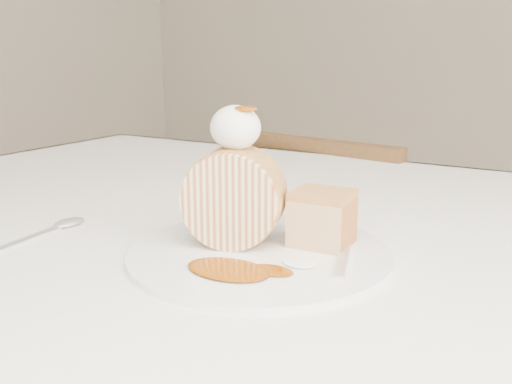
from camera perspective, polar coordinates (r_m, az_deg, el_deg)
The scene contains 10 objects.
table at distance 0.72m, azimuth 3.41°, elevation -9.76°, with size 1.40×0.90×0.75m.
chair_far at distance 1.33m, azimuth 8.10°, elevation -8.61°, with size 0.42×0.42×0.78m.
plate at distance 0.57m, azimuth 0.36°, elevation -6.15°, with size 0.26×0.26×0.01m, color white.
roulade_slice at distance 0.58m, azimuth -2.27°, elevation -0.59°, with size 0.10×0.10×0.05m, color beige.
cake_chunk at distance 0.58m, azimuth 6.62°, elevation -2.95°, with size 0.06×0.05×0.05m, color tan.
whipped_cream at distance 0.57m, azimuth -2.07°, elevation 6.45°, with size 0.05×0.05×0.04m, color white.
caramel_drizzle at distance 0.55m, azimuth -1.08°, elevation 8.91°, with size 0.03×0.02×0.01m, color #7C3705.
caramel_pool at distance 0.52m, azimuth -2.82°, elevation -7.71°, with size 0.08×0.05×0.00m, color #7C3705, non-canonical shape.
fork at distance 0.56m, azimuth 8.71°, elevation -6.32°, with size 0.02×0.16×0.00m, color silver.
spoon at distance 0.65m, azimuth -22.84°, elevation -4.79°, with size 0.02×0.15×0.00m, color silver.
Camera 1 is at (0.30, -0.39, 0.95)m, focal length 40.00 mm.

